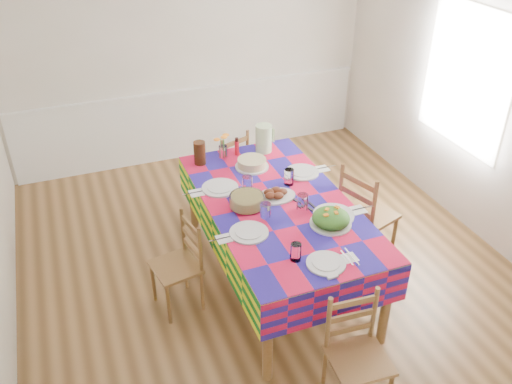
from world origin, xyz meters
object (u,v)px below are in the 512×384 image
dining_table (278,212)px  green_pitcher (264,138)px  tea_pitcher (200,153)px  chair_right (365,216)px  meat_platter (275,195)px  chair_left (180,265)px  chair_near (356,355)px  chair_far (228,169)px

dining_table → green_pitcher: 0.98m
green_pitcher → tea_pitcher: 0.66m
dining_table → green_pitcher: bearing=75.6°
green_pitcher → tea_pitcher: bearing=-178.3°
dining_table → chair_right: size_ratio=2.13×
dining_table → meat_platter: (0.01, 0.08, 0.13)m
dining_table → chair_left: chair_left is taller
chair_near → chair_far: 2.79m
chair_near → meat_platter: bearing=94.2°
green_pitcher → tea_pitcher: green_pitcher is taller
dining_table → chair_near: size_ratio=2.44×
green_pitcher → chair_far: size_ratio=0.31×
chair_far → chair_left: 1.66m
chair_right → green_pitcher: bearing=16.1°
meat_platter → green_pitcher: 0.87m
tea_pitcher → chair_left: 1.14m
meat_platter → green_pitcher: bearing=74.8°
dining_table → chair_right: bearing=-1.0°
chair_far → chair_right: size_ratio=0.87×
meat_platter → chair_near: meat_platter is taller
dining_table → meat_platter: size_ratio=6.09×
chair_right → dining_table: bearing=70.5°
chair_left → green_pitcher: bearing=118.5°
chair_right → tea_pitcher: bearing=36.5°
chair_left → chair_near: bearing=21.9°
meat_platter → green_pitcher: size_ratio=1.30×
green_pitcher → chair_right: size_ratio=0.27×
chair_near → chair_far: (0.01, 2.79, -0.00)m
meat_platter → chair_far: meat_platter is taller
tea_pitcher → chair_left: bearing=-117.4°
chair_left → chair_right: size_ratio=0.84×
dining_table → chair_left: size_ratio=2.54×
chair_left → chair_right: chair_right is taller
green_pitcher → tea_pitcher: (-0.66, -0.02, -0.03)m
meat_platter → tea_pitcher: (-0.43, 0.82, 0.09)m
chair_near → chair_right: 1.63m
green_pitcher → chair_left: (-1.12, -0.91, -0.57)m
chair_far → meat_platter: bearing=68.9°
chair_near → tea_pitcher: bearing=105.0°
tea_pitcher → chair_near: bearing=-79.4°
chair_far → tea_pitcher: bearing=27.6°
tea_pitcher → chair_right: size_ratio=0.22×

